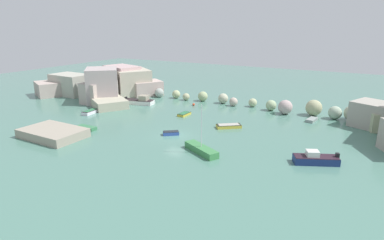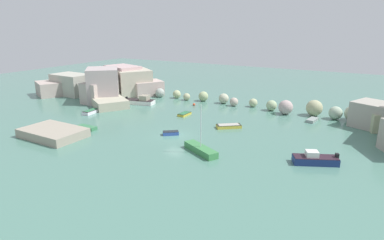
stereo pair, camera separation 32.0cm
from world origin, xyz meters
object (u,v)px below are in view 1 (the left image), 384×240
Objects in this scene: moored_boat_2 at (312,120)px; moored_boat_3 at (229,126)px; moored_boat_9 at (36,129)px; moored_boat_5 at (140,101)px; stone_dock at (53,133)px; moored_boat_6 at (87,128)px; moored_boat_7 at (91,112)px; channel_buoy at (194,104)px; moored_boat_4 at (171,133)px; moored_boat_0 at (316,159)px; moored_boat_1 at (201,149)px; moored_boat_8 at (184,114)px.

moored_boat_3 reaches higher than moored_boat_2.
moored_boat_2 reaches higher than moored_boat_9.
stone_dock is at bearing -98.65° from moored_boat_5.
moored_boat_6 is 9.29m from moored_boat_7.
moored_boat_4 is (5.57, -16.78, 0.02)m from channel_buoy.
moored_boat_3 is (-13.89, 7.58, -0.26)m from moored_boat_0.
moored_boat_1 is (-12.83, -3.49, -0.11)m from moored_boat_0.
moored_boat_0 reaches higher than moored_boat_4.
moored_boat_6 is 1.18× the size of moored_boat_8.
moored_boat_2 is (30.20, 25.94, -0.37)m from stone_dock.
moored_boat_7 is (-38.50, 3.28, -0.22)m from moored_boat_0.
moored_boat_9 is (-14.89, -18.06, 0.01)m from moored_boat_8.
moored_boat_3 is 24.98m from moored_boat_7.
moored_boat_2 is at bearing 0.69° from channel_buoy.
moored_boat_5 reaches higher than moored_boat_0.
moored_boat_7 reaches higher than channel_buoy.
moored_boat_5 is at bearing -102.50° from moored_boat_8.
moored_boat_7 is (-24.61, -4.30, 0.05)m from moored_boat_3.
moored_boat_1 reaches higher than moored_boat_9.
channel_buoy is 0.15× the size of moored_boat_7.
moored_boat_4 is (-16.34, -17.04, 0.04)m from moored_boat_2.
moored_boat_3 is at bearing -53.43° from moored_boat_0.
moored_boat_7 is at bearing -166.92° from moored_boat_1.
moored_boat_4 reaches higher than moored_boat_9.
moored_boat_0 is 1.86× the size of moored_boat_2.
moored_boat_1 reaches higher than channel_buoy.
channel_buoy is at bearing -50.10° from moored_boat_7.
moored_boat_0 is 0.85× the size of moored_boat_1.
stone_dock is at bearing 74.24° from moored_boat_6.
moored_boat_7 is (-3.16, -10.00, -0.27)m from moored_boat_5.
moored_boat_1 reaches higher than moored_boat_8.
stone_dock is 34.69m from moored_boat_0.
moored_boat_3 is (19.75, 16.04, -0.32)m from stone_dock.
moored_boat_8 is at bearing -74.40° from channel_buoy.
moored_boat_9 is at bearing 170.61° from stone_dock.
moored_boat_0 reaches higher than channel_buoy.
moored_boat_5 is at bearing -24.34° from moored_boat_7.
moored_boat_5 is 2.19× the size of moored_boat_9.
moored_boat_2 is at bearing -103.65° from moored_boat_0.
stone_dock is 16.47m from moored_boat_4.
moored_boat_1 reaches higher than moored_boat_2.
moored_boat_2 is at bearing -46.14° from moored_boat_9.
channel_buoy is 30.66m from moored_boat_0.
moored_boat_3 is (11.47, -9.64, 0.03)m from channel_buoy.
moored_boat_9 is at bearing -142.82° from moored_boat_1.
channel_buoy is 0.19× the size of moored_boat_8.
channel_buoy is (8.28, 25.68, -0.35)m from stone_dock.
moored_boat_5 is (-35.34, 13.28, 0.05)m from moored_boat_0.
moored_boat_1 is at bearing -49.80° from moored_boat_5.
stone_dock is 21.40m from moored_boat_1.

